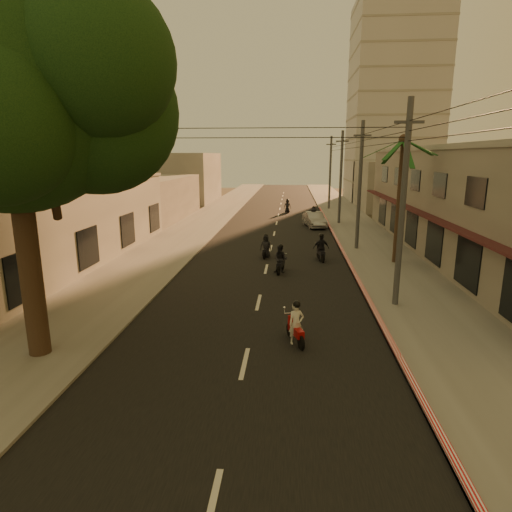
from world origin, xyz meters
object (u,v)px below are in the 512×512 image
Objects in this scene: broadleaf_tree at (24,93)px; scooter_red at (296,324)px; scooter_mid_b at (321,248)px; scooter_far_b at (313,217)px; scooter_mid_a at (281,260)px; scooter_far_a at (266,247)px; palm_tree at (403,147)px; scooter_far_c at (287,207)px; parked_car at (314,220)px.

scooter_red is (8.30, 1.54, -7.74)m from broadleaf_tree.
scooter_far_b is at bearing 79.44° from scooter_mid_b.
scooter_mid_a is at bearing 56.02° from broadleaf_tree.
scooter_far_b is (3.79, 13.33, 0.16)m from scooter_far_a.
broadleaf_tree is 6.90× the size of scooter_mid_a.
palm_tree is 10.46m from scooter_far_a.
palm_tree is at bearing 43.48° from broadleaf_tree.
scooter_far_c is (-7.02, 24.01, -6.39)m from palm_tree.
scooter_far_b reaches higher than scooter_far_a.
palm_tree is 4.68× the size of scooter_mid_a.
broadleaf_tree reaches higher than scooter_mid_a.
scooter_far_a is 0.96× the size of scooter_far_c.
scooter_red is 26.72m from scooter_far_b.
scooter_mid_a is at bearing -115.23° from scooter_far_b.
broadleaf_tree reaches higher than palm_tree.
scooter_red is 0.99× the size of scooter_far_a.
scooter_far_b is 10.02m from scooter_far_c.
scooter_red is 13.45m from scooter_far_a.
scooter_mid_a is at bearing -92.85° from scooter_far_c.
scooter_mid_a is 4.05m from scooter_mid_b.
scooter_far_b reaches higher than scooter_far_c.
scooter_mid_b is (1.73, 12.73, 0.09)m from scooter_red.
scooter_far_c is (-2.42, 23.59, -0.06)m from scooter_mid_b.
broadleaf_tree is at bearing 170.44° from scooter_red.
parked_car is at bearing -94.70° from scooter_far_b.
scooter_far_b reaches higher than scooter_red.
palm_tree is 7.83m from scooter_mid_b.
parked_car is (0.08, -0.40, -0.18)m from scooter_far_b.
broadleaf_tree is 30.64m from parked_car.
palm_tree is 9.94m from scooter_mid_a.
scooter_far_b is at bearing 70.10° from broadleaf_tree.
broadleaf_tree is at bearing -106.20° from scooter_far_a.
scooter_far_c is (1.18, 23.01, 0.03)m from scooter_far_a.
scooter_mid_b is at bearing 62.18° from scooter_red.
scooter_far_b is (-4.41, 14.34, -6.25)m from palm_tree.
scooter_far_a is at bearing 173.01° from palm_tree.
palm_tree is 4.19× the size of scooter_far_b.
scooter_far_a is at bearing 161.06° from scooter_mid_b.
broadleaf_tree reaches higher than parked_car.
broadleaf_tree is 6.55× the size of scooter_mid_b.
scooter_mid_b is at bearing -2.00° from scooter_far_a.
scooter_mid_a reaches higher than parked_car.
palm_tree reaches higher than scooter_mid_a.
broadleaf_tree is 6.96× the size of scooter_far_c.
parked_car is at bearing 65.56° from scooter_red.
scooter_red reaches higher than scooter_far_a.
scooter_far_a is (6.41, 14.86, -7.74)m from broadleaf_tree.
scooter_far_a is (-1.08, 3.75, -0.05)m from scooter_mid_a.
scooter_mid_b reaches higher than scooter_red.
scooter_far_c is (0.11, 26.76, -0.02)m from scooter_mid_a.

